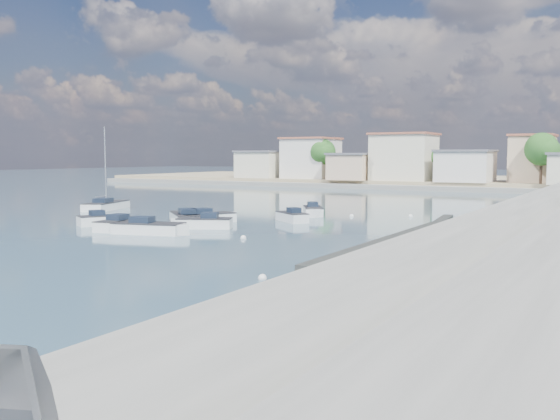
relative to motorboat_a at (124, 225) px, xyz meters
name	(u,v)px	position (x,y,z in m)	size (l,w,h in m)	color
ground	(424,206)	(13.67, 33.97, -0.38)	(400.00, 400.00, 0.00)	#283F50
breakwater	(405,234)	(20.57, 6.66, -0.21)	(2.00, 31.02, 0.35)	black
far_shore_land	(507,183)	(13.67, 85.97, 0.32)	(160.00, 40.00, 1.40)	gray
far_shore_quay	(483,190)	(13.67, 64.97, 0.02)	(160.00, 2.50, 0.80)	slate
shore_trees	(539,152)	(22.01, 62.08, 5.84)	(74.56, 38.32, 7.92)	#38281E
motorboat_a	(124,225)	(0.00, 0.00, 0.00)	(2.66, 5.53, 1.48)	white
motorboat_b	(104,221)	(-3.60, 1.46, 0.00)	(3.15, 4.15, 1.48)	white
motorboat_c	(186,218)	(0.92, 6.57, 0.00)	(5.60, 5.36, 1.48)	white
motorboat_d	(201,224)	(4.85, 3.61, 0.00)	(4.76, 3.47, 1.48)	white
motorboat_e	(210,218)	(2.86, 7.39, 0.00)	(3.76, 5.43, 1.48)	white
motorboat_f	(291,217)	(8.54, 11.64, 0.00)	(3.95, 3.47, 1.48)	white
motorboat_g	(313,212)	(7.77, 17.48, 0.00)	(3.68, 4.59, 1.48)	white
motorboat_h	(152,229)	(3.85, -1.05, 0.00)	(5.93, 3.34, 1.48)	white
sailboat	(108,206)	(-14.58, 12.70, 0.03)	(4.37, 7.54, 9.00)	white
mooring_buoys	(364,236)	(18.14, 5.06, -0.33)	(15.55, 32.71, 0.40)	white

